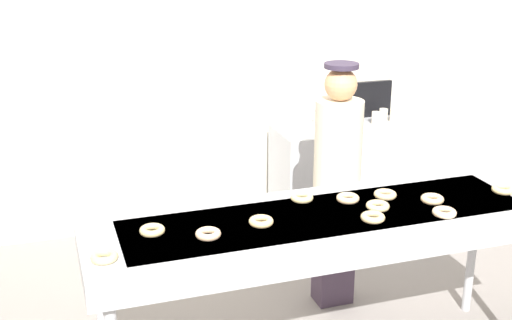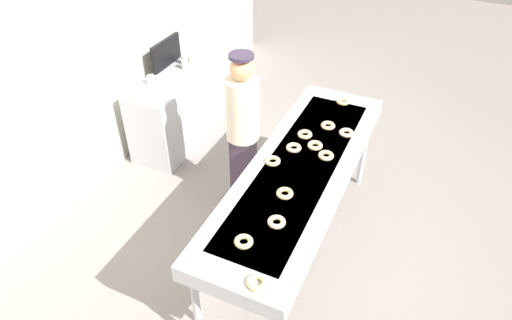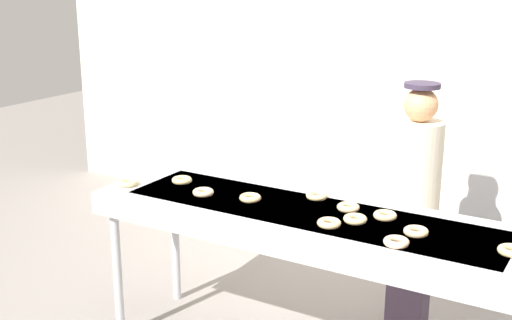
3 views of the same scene
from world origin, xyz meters
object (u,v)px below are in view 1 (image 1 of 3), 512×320
(plain_donut_6, at_px, (208,234))
(prep_counter, at_px, (371,171))
(plain_donut_0, at_px, (503,189))
(plain_donut_7, at_px, (152,230))
(plain_donut_8, at_px, (385,195))
(worker_baker, at_px, (337,177))
(plain_donut_3, at_px, (432,199))
(plain_donut_11, at_px, (348,198))
(menu_display, at_px, (363,100))
(plain_donut_4, at_px, (378,206))
(plain_donut_5, at_px, (373,217))
(fryer_conveyor, at_px, (326,227))
(plain_donut_1, at_px, (444,212))
(paper_cup_0, at_px, (394,116))
(paper_cup_1, at_px, (376,118))
(plain_donut_10, at_px, (104,257))
(paper_cup_2, at_px, (383,115))
(plain_donut_9, at_px, (261,221))
(plain_donut_2, at_px, (302,197))
(paper_cup_3, at_px, (318,119))

(plain_donut_6, height_order, prep_counter, plain_donut_6)
(plain_donut_0, height_order, plain_donut_7, same)
(plain_donut_8, distance_m, worker_baker, 0.60)
(plain_donut_3, relative_size, plain_donut_11, 1.00)
(menu_display, bearing_deg, plain_donut_4, -115.07)
(plain_donut_11, bearing_deg, plain_donut_5, -88.05)
(plain_donut_5, xyz_separation_m, worker_baker, (0.19, 0.85, -0.10))
(fryer_conveyor, height_order, plain_donut_1, plain_donut_1)
(prep_counter, distance_m, paper_cup_0, 0.52)
(plain_donut_4, distance_m, paper_cup_1, 2.16)
(plain_donut_8, height_order, menu_display, menu_display)
(plain_donut_7, bearing_deg, plain_donut_3, -3.13)
(plain_donut_6, relative_size, plain_donut_10, 1.00)
(plain_donut_10, bearing_deg, paper_cup_2, 39.30)
(fryer_conveyor, height_order, paper_cup_0, fryer_conveyor)
(paper_cup_0, bearing_deg, plain_donut_9, -134.01)
(plain_donut_4, height_order, plain_donut_7, same)
(worker_baker, xyz_separation_m, prep_counter, (0.90, 1.20, -0.48))
(plain_donut_2, bearing_deg, plain_donut_9, -143.86)
(paper_cup_3, height_order, menu_display, menu_display)
(plain_donut_2, height_order, paper_cup_1, plain_donut_2)
(prep_counter, height_order, paper_cup_3, paper_cup_3)
(plain_donut_3, relative_size, worker_baker, 0.08)
(plain_donut_7, height_order, paper_cup_0, plain_donut_7)
(plain_donut_3, xyz_separation_m, plain_donut_8, (-0.22, 0.14, 0.00))
(plain_donut_1, height_order, prep_counter, plain_donut_1)
(plain_donut_0, xyz_separation_m, worker_baker, (-0.70, 0.73, -0.10))
(plain_donut_11, bearing_deg, plain_donut_9, -165.61)
(plain_donut_2, height_order, plain_donut_5, same)
(plain_donut_3, relative_size, plain_donut_6, 1.00)
(paper_cup_2, bearing_deg, plain_donut_11, -123.75)
(plain_donut_11, distance_m, paper_cup_3, 2.00)
(fryer_conveyor, distance_m, prep_counter, 2.34)
(plain_donut_7, relative_size, paper_cup_0, 1.19)
(plain_donut_7, distance_m, paper_cup_3, 2.63)
(prep_counter, relative_size, paper_cup_3, 16.10)
(paper_cup_1, height_order, menu_display, menu_display)
(plain_donut_9, relative_size, prep_counter, 0.07)
(plain_donut_10, bearing_deg, paper_cup_1, 39.55)
(plain_donut_3, bearing_deg, plain_donut_0, -0.42)
(prep_counter, height_order, menu_display, menu_display)
(plain_donut_6, bearing_deg, plain_donut_5, -5.07)
(plain_donut_2, bearing_deg, plain_donut_10, -161.50)
(plain_donut_0, relative_size, paper_cup_0, 1.19)
(plain_donut_5, xyz_separation_m, plain_donut_9, (-0.57, 0.13, 0.00))
(plain_donut_9, height_order, plain_donut_10, same)
(plain_donut_3, xyz_separation_m, worker_baker, (-0.24, 0.73, -0.10))
(prep_counter, relative_size, menu_display, 3.28)
(plain_donut_4, bearing_deg, paper_cup_0, 58.26)
(paper_cup_2, xyz_separation_m, paper_cup_3, (-0.58, 0.07, 0.00))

